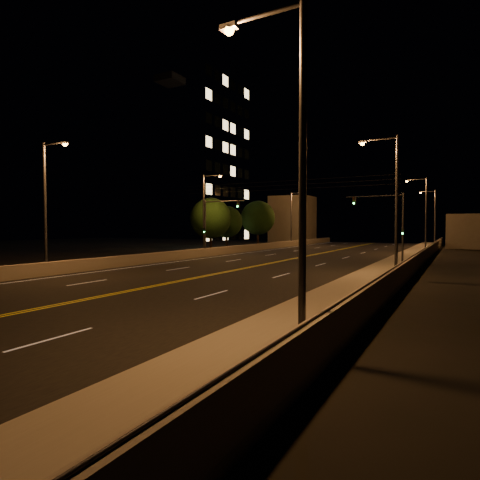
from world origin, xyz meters
The scene contains 23 objects.
road centered at (0.00, 20.00, 0.01)m, with size 18.00×120.00×0.02m, color black.
sidewalk centered at (10.80, 20.00, 0.15)m, with size 3.60×120.00×0.30m, color gray.
curb centered at (8.93, 20.00, 0.07)m, with size 0.14×120.00×0.15m, color gray.
parapet_wall centered at (12.45, 20.00, 0.80)m, with size 0.30×120.00×1.00m, color gray.
jersey_barrier centered at (-9.80, 20.00, 0.48)m, with size 0.45×120.00×0.95m, color gray.
distant_building_right centered at (16.50, 66.93, 2.66)m, with size 6.00×10.00×5.31m, color gray.
distant_building_left centered at (-16.00, 74.11, 4.88)m, with size 8.00×8.00×9.76m, color gray.
parapet_rail centered at (12.45, 20.00, 1.33)m, with size 0.06×0.06×120.00m, color black.
lane_markings centered at (0.00, 19.93, 0.02)m, with size 17.32×116.00×0.00m.
streetlight_0 centered at (11.53, 3.53, 5.35)m, with size 2.55×0.28×9.29m.
streetlight_1 centered at (11.53, 21.11, 5.35)m, with size 2.55×0.28×9.29m.
streetlight_2 centered at (11.53, 46.68, 5.35)m, with size 2.55×0.28×9.29m.
streetlight_3 centered at (11.53, 66.14, 5.35)m, with size 2.55×0.28×9.29m.
streetlight_4 centered at (-9.93, 11.74, 5.35)m, with size 2.55×0.28×9.29m.
streetlight_5 centered at (-9.93, 31.62, 5.35)m, with size 2.55×0.28×9.29m.
streetlight_6 centered at (-9.93, 58.58, 5.35)m, with size 2.55×0.28×9.29m.
traffic_signal_right centered at (10.03, 31.31, 4.01)m, with size 5.11×0.31×6.38m.
traffic_signal_left centered at (-8.83, 31.31, 4.01)m, with size 5.11×0.31×6.38m.
overhead_wires centered at (0.00, 29.50, 7.40)m, with size 22.00×0.03×0.83m.
building_tower centered at (-29.57, 50.00, 14.27)m, with size 24.00×15.00×29.68m.
tree_0 centered at (-12.60, 36.79, 4.47)m, with size 5.24×5.24×7.10m.
tree_1 centered at (-15.69, 45.96, 4.11)m, with size 4.81×4.81×6.52m.
tree_2 centered at (-13.94, 53.19, 4.82)m, with size 5.65×5.65×7.66m.
Camera 1 is at (15.38, -6.36, 3.47)m, focal length 30.00 mm.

